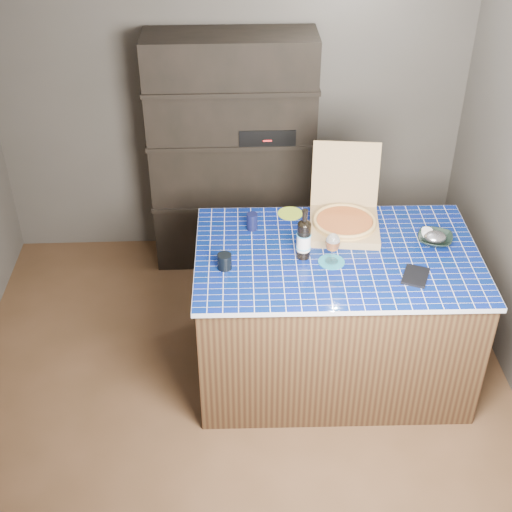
{
  "coord_description": "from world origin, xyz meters",
  "views": [
    {
      "loc": [
        -0.02,
        -3.22,
        3.33
      ],
      "look_at": [
        0.11,
        0.0,
        1.05
      ],
      "focal_mm": 50.0,
      "sensor_mm": 36.0,
      "label": 1
    }
  ],
  "objects_px": {
    "kitchen_island": "(333,314)",
    "bowl": "(435,239)",
    "pizza_box": "(344,219)",
    "wine_glass": "(333,243)",
    "mead_bottle": "(304,239)",
    "dvd_case": "(416,276)"
  },
  "relations": [
    {
      "from": "mead_bottle",
      "to": "dvd_case",
      "type": "height_order",
      "value": "mead_bottle"
    },
    {
      "from": "kitchen_island",
      "to": "bowl",
      "type": "bearing_deg",
      "value": 9.58
    },
    {
      "from": "pizza_box",
      "to": "mead_bottle",
      "type": "height_order",
      "value": "pizza_box"
    },
    {
      "from": "kitchen_island",
      "to": "pizza_box",
      "type": "relative_size",
      "value": 3.05
    },
    {
      "from": "mead_bottle",
      "to": "bowl",
      "type": "xyz_separation_m",
      "value": [
        0.81,
        0.11,
        -0.1
      ]
    },
    {
      "from": "kitchen_island",
      "to": "mead_bottle",
      "type": "bearing_deg",
      "value": -172.83
    },
    {
      "from": "kitchen_island",
      "to": "bowl",
      "type": "height_order",
      "value": "bowl"
    },
    {
      "from": "kitchen_island",
      "to": "wine_glass",
      "type": "height_order",
      "value": "wine_glass"
    },
    {
      "from": "wine_glass",
      "to": "dvd_case",
      "type": "xyz_separation_m",
      "value": [
        0.46,
        -0.16,
        -0.13
      ]
    },
    {
      "from": "kitchen_island",
      "to": "bowl",
      "type": "relative_size",
      "value": 8.19
    },
    {
      "from": "pizza_box",
      "to": "mead_bottle",
      "type": "relative_size",
      "value": 1.72
    },
    {
      "from": "pizza_box",
      "to": "wine_glass",
      "type": "distance_m",
      "value": 0.39
    },
    {
      "from": "dvd_case",
      "to": "bowl",
      "type": "distance_m",
      "value": 0.39
    },
    {
      "from": "kitchen_island",
      "to": "bowl",
      "type": "distance_m",
      "value": 0.77
    },
    {
      "from": "mead_bottle",
      "to": "dvd_case",
      "type": "distance_m",
      "value": 0.66
    },
    {
      "from": "bowl",
      "to": "wine_glass",
      "type": "bearing_deg",
      "value": -164.62
    },
    {
      "from": "wine_glass",
      "to": "pizza_box",
      "type": "bearing_deg",
      "value": 71.31
    },
    {
      "from": "pizza_box",
      "to": "bowl",
      "type": "bearing_deg",
      "value": -13.29
    },
    {
      "from": "dvd_case",
      "to": "bowl",
      "type": "relative_size",
      "value": 0.91
    },
    {
      "from": "kitchen_island",
      "to": "pizza_box",
      "type": "distance_m",
      "value": 0.6
    },
    {
      "from": "mead_bottle",
      "to": "bowl",
      "type": "relative_size",
      "value": 1.56
    },
    {
      "from": "bowl",
      "to": "pizza_box",
      "type": "bearing_deg",
      "value": 160.19
    }
  ]
}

